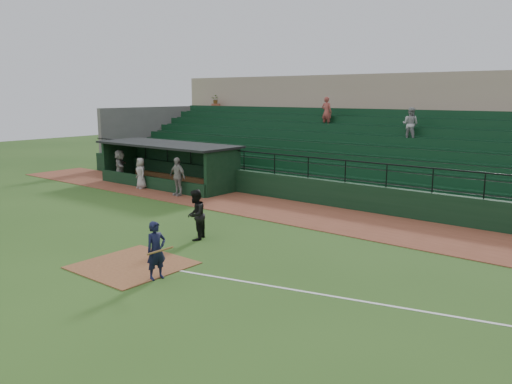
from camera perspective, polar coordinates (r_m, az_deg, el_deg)
The scene contains 11 objects.
ground at distance 16.97m, azimuth -10.74°, elevation -7.11°, with size 90.00×90.00×0.00m, color #2C501A.
warning_track at distance 22.76m, azimuth 4.75°, elevation -2.33°, with size 40.00×4.00×0.03m, color brown.
home_plate_dirt at distance 16.37m, azimuth -13.43°, elevation -7.83°, with size 3.00×3.00×0.03m, color brown.
foul_line at distance 13.41m, azimuth 17.05°, elevation -12.31°, with size 18.00×0.09×0.01m, color white.
stadium_structure at distance 29.70m, azimuth 14.07°, elevation 4.93°, with size 38.00×13.08×6.40m.
dugout at distance 30.04m, azimuth -9.07°, elevation 3.32°, with size 8.90×3.20×2.42m.
batter_at_plate at distance 14.86m, azimuth -10.93°, elevation -6.33°, with size 1.04×0.70×1.67m.
umpire at distance 18.59m, azimuth -6.66°, elevation -2.51°, with size 0.88×0.69×1.82m, color black.
dugout_player_a at distance 26.67m, azimuth -8.65°, elevation 1.70°, with size 1.15×0.48×1.96m, color #9F9B95.
dugout_player_b at distance 29.09m, azimuth -12.55°, elevation 2.05°, with size 0.83×0.54×1.69m, color #A8A29D.
dugout_player_c at distance 31.43m, azimuth -14.74°, elevation 2.78°, with size 1.77×0.56×1.91m, color #A09A96.
Camera 1 is at (12.40, -10.38, 5.15)m, focal length 36.35 mm.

